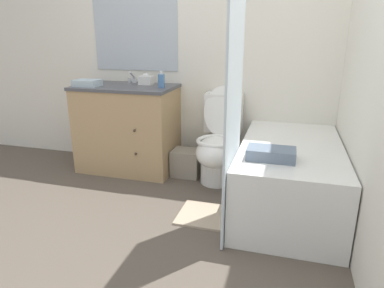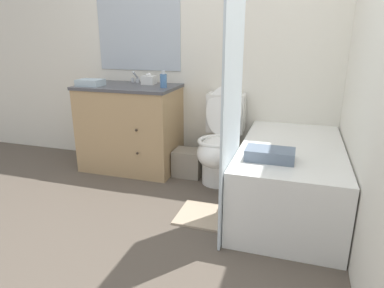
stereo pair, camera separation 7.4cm
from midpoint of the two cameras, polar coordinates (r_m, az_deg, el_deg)
The scene contains 14 objects.
ground_plane at distance 2.31m, azimuth -8.30°, elevation -17.25°, with size 14.00×14.00×0.00m, color brown.
wall_back at distance 3.39m, azimuth 1.96°, elevation 16.63°, with size 8.00×0.06×2.50m.
wall_right at distance 2.53m, azimuth 26.52°, elevation 14.44°, with size 0.05×2.56×2.50m.
vanity_cabinet at distance 3.48m, azimuth -11.24°, elevation 2.75°, with size 0.96×0.59×0.85m.
sink_faucet at distance 3.57m, azimuth -10.23°, elevation 10.55°, with size 0.14×0.12×0.12m.
toilet at distance 3.14m, azimuth 3.74°, elevation 0.00°, with size 0.35×0.67×0.87m.
bathtub at distance 2.78m, azimuth 15.12°, elevation -5.14°, with size 0.75×1.38×0.52m.
shower_curtain at distance 2.19m, azimuth 6.12°, elevation 9.08°, with size 0.02×0.59×1.97m.
wastebasket at distance 3.34m, azimuth -1.59°, elevation -3.13°, with size 0.27×0.23×0.26m.
tissue_box at distance 3.43m, azimuth -8.28°, elevation 10.52°, with size 0.13×0.11×0.11m.
soap_dispenser at distance 3.19m, azimuth -5.80°, elevation 10.50°, with size 0.06×0.06×0.15m.
hand_towel_folded at distance 3.44m, azimuth -17.66°, elevation 9.67°, with size 0.23×0.18×0.06m.
bath_towel_folded at distance 2.33m, azimuth 12.16°, elevation -1.60°, with size 0.32×0.19×0.08m.
bath_mat at distance 2.65m, azimuth 1.86°, elevation -11.83°, with size 0.44×0.38×0.02m.
Camera 1 is at (0.78, -1.72, 1.32)m, focal length 32.00 mm.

